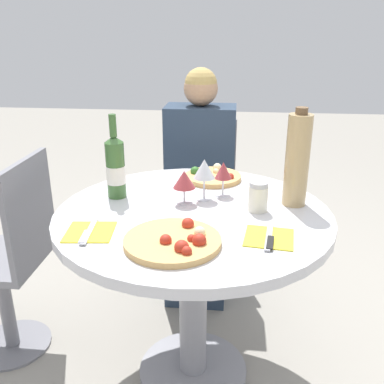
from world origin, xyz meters
TOP-DOWN VIEW (x-y plane):
  - ground_plane at (0.00, 0.00)m, footprint 12.00×12.00m
  - dining_table at (0.00, 0.00)m, footprint 0.99×0.99m
  - chair_behind_diner at (-0.04, 0.82)m, footprint 0.37×0.37m
  - seated_diner at (-0.04, 0.67)m, footprint 0.36×0.44m
  - chair_empty_side at (-0.77, 0.07)m, footprint 0.37×0.37m
  - pizza_large at (-0.03, -0.26)m, footprint 0.30×0.30m
  - pizza_small_far at (0.05, 0.35)m, footprint 0.24×0.24m
  - wine_bottle at (-0.31, 0.11)m, footprint 0.07×0.07m
  - tall_carafe at (0.37, 0.10)m, footprint 0.09×0.09m
  - sugar_shaker at (0.23, 0.03)m, footprint 0.07×0.07m
  - wine_glass_back_right at (0.10, 0.16)m, footprint 0.06×0.06m
  - wine_glass_front_left at (-0.04, 0.07)m, footprint 0.08×0.08m
  - wine_glass_center at (0.03, 0.11)m, footprint 0.08×0.08m
  - place_setting_left at (-0.31, -0.21)m, footprint 0.16×0.19m
  - place_setting_right at (0.26, -0.19)m, footprint 0.17×0.19m

SIDE VIEW (x-z plane):
  - ground_plane at x=0.00m, z-range 0.00..0.00m
  - chair_behind_diner at x=-0.04m, z-range 0.00..0.88m
  - chair_empty_side at x=-0.77m, z-range 0.00..0.88m
  - seated_diner at x=-0.04m, z-range -0.07..1.10m
  - dining_table at x=0.00m, z-range 0.22..0.96m
  - place_setting_left at x=-0.31m, z-range 0.74..0.75m
  - place_setting_right at x=0.26m, z-range 0.74..0.75m
  - pizza_large at x=-0.03m, z-range 0.73..0.78m
  - pizza_small_far at x=0.05m, z-range 0.73..0.78m
  - sugar_shaker at x=0.23m, z-range 0.74..0.85m
  - wine_glass_front_left at x=-0.04m, z-range 0.77..0.89m
  - wine_glass_back_right at x=0.10m, z-range 0.77..0.90m
  - wine_glass_center at x=0.03m, z-range 0.78..0.94m
  - wine_bottle at x=-0.31m, z-range 0.70..1.02m
  - tall_carafe at x=0.37m, z-range 0.73..1.09m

